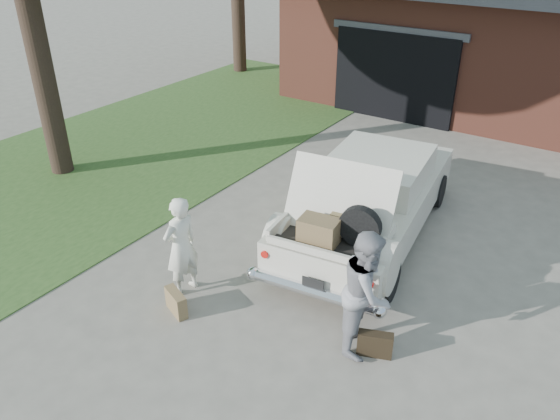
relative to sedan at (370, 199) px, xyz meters
The scene contains 8 objects.
ground 2.51m from the sedan, 104.00° to the right, with size 90.00×90.00×0.00m, color gray.
grass_strip 6.16m from the sedan, behind, with size 6.00×16.00×0.02m, color #2D4C1E.
house 9.19m from the sedan, 87.51° to the left, with size 12.80×7.80×3.30m.
sedan is the anchor object (origin of this frame).
woman_left 3.21m from the sedan, 117.81° to the right, with size 0.54×0.36×1.49m, color silver.
woman_right 2.66m from the sedan, 65.12° to the right, with size 0.79×0.62×1.63m, color gray.
suitcase_left 3.54m from the sedan, 110.98° to the right, with size 0.43×0.14×0.33m, color olive.
suitcase_right 2.89m from the sedan, 62.16° to the right, with size 0.43×0.14×0.33m, color black.
Camera 1 is at (3.76, -4.98, 4.82)m, focal length 35.00 mm.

